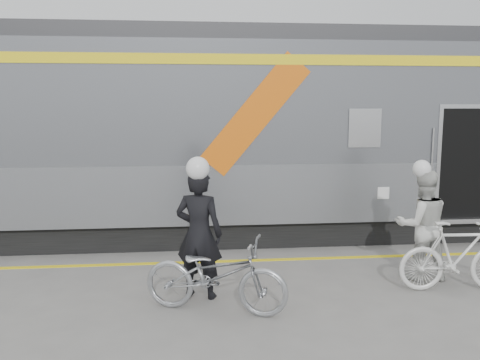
{
  "coord_description": "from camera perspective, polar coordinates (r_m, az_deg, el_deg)",
  "views": [
    {
      "loc": [
        -1.07,
        -6.25,
        2.7
      ],
      "look_at": [
        -0.28,
        1.6,
        1.5
      ],
      "focal_mm": 38.0,
      "sensor_mm": 36.0,
      "label": 1
    }
  ],
  "objects": [
    {
      "name": "woman",
      "position": [
        8.29,
        19.74,
        -4.78
      ],
      "size": [
        0.86,
        0.69,
        1.7
      ],
      "primitive_type": "imported",
      "rotation": [
        0.0,
        0.0,
        3.08
      ],
      "color": "beige",
      "rests_on": "ground"
    },
    {
      "name": "ground",
      "position": [
        6.9,
        3.78,
        -14.43
      ],
      "size": [
        90.0,
        90.0,
        0.0
      ],
      "primitive_type": "plane",
      "color": "slate",
      "rests_on": "ground"
    },
    {
      "name": "helmet_woman",
      "position": [
        8.13,
        20.09,
        2.0
      ],
      "size": [
        0.27,
        0.27,
        0.27
      ],
      "primitive_type": "sphere",
      "color": "white",
      "rests_on": "woman"
    },
    {
      "name": "bicycle_left",
      "position": [
        6.68,
        -2.74,
        -10.59
      ],
      "size": [
        2.02,
        1.26,
        1.0
      ],
      "primitive_type": "imported",
      "rotation": [
        0.0,
        0.0,
        1.23
      ],
      "color": "#9C9FA3",
      "rests_on": "ground"
    },
    {
      "name": "train",
      "position": [
        10.88,
        10.19,
        5.11
      ],
      "size": [
        24.0,
        3.17,
        4.1
      ],
      "color": "black",
      "rests_on": "ground"
    },
    {
      "name": "bicycle_right",
      "position": [
        8.04,
        23.26,
        -7.86
      ],
      "size": [
        1.74,
        0.58,
        1.03
      ],
      "primitive_type": "imported",
      "rotation": [
        0.0,
        0.0,
        1.51
      ],
      "color": "silver",
      "rests_on": "ground"
    },
    {
      "name": "man",
      "position": [
        7.08,
        -4.63,
        -6.04
      ],
      "size": [
        0.77,
        0.63,
        1.82
      ],
      "primitive_type": "imported",
      "rotation": [
        0.0,
        0.0,
        2.8
      ],
      "color": "black",
      "rests_on": "ground"
    },
    {
      "name": "safety_strip",
      "position": [
        8.89,
        1.47,
        -9.01
      ],
      "size": [
        24.0,
        0.12,
        0.01
      ],
      "primitive_type": "cube",
      "color": "yellow",
      "rests_on": "ground"
    },
    {
      "name": "helmet_man",
      "position": [
        6.89,
        -4.73,
        2.57
      ],
      "size": [
        0.32,
        0.32,
        0.32
      ],
      "primitive_type": "sphere",
      "color": "white",
      "rests_on": "man"
    }
  ]
}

